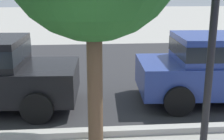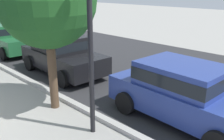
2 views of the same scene
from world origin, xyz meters
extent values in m
cube|color=#2D2D30|center=(0.00, 7.50, 0.00)|extent=(60.00, 9.00, 0.01)
cube|color=#B2AFA8|center=(0.00, 2.90, 0.06)|extent=(60.00, 0.20, 0.12)
cylinder|color=brown|center=(0.96, 2.46, 1.10)|extent=(0.24, 0.24, 2.20)
cylinder|color=black|center=(-0.06, 5.22, 0.32)|extent=(0.65, 0.25, 0.64)
cylinder|color=black|center=(-0.14, 3.52, 0.32)|extent=(0.65, 0.25, 0.64)
cube|color=navy|center=(3.95, 4.44, 1.26)|extent=(2.21, 1.67, 0.60)
cube|color=black|center=(3.95, 4.44, 1.26)|extent=(2.22, 1.68, 0.33)
cylinder|color=black|center=(2.81, 5.35, 0.32)|extent=(0.65, 0.25, 0.64)
cylinder|color=black|center=(2.72, 3.65, 0.32)|extent=(0.65, 0.25, 0.64)
cylinder|color=black|center=(2.78, 2.38, 1.80)|extent=(0.12, 0.12, 3.60)
camera|label=1|loc=(0.84, -2.10, 2.60)|focal=48.68mm
camera|label=2|loc=(6.92, -1.14, 3.41)|focal=39.98mm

